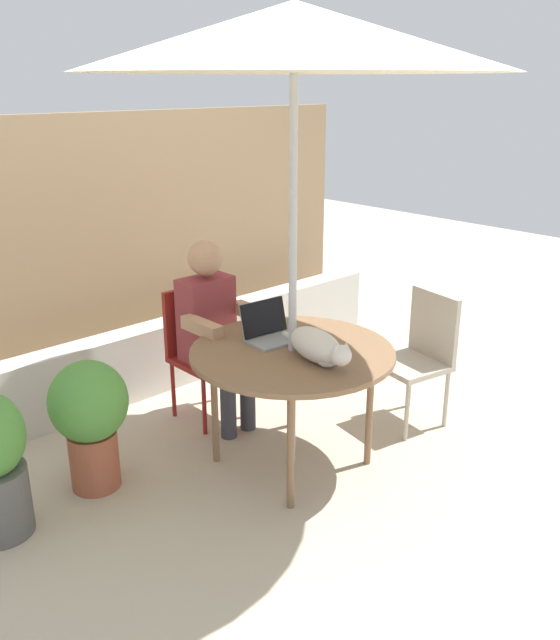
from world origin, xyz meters
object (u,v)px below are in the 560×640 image
Objects in this scene: chair_empty at (421,349)px; potted_plant_near_fence at (90,415)px; cat at (318,347)px; chair_occupied at (200,343)px; patio_table at (292,358)px; patio_umbrella at (294,38)px; person_seated at (213,325)px; laptop at (269,328)px.

chair_empty is 1.17× the size of potted_plant_near_fence.
cat reaches higher than chair_empty.
chair_occupied is at bearing 17.47° from potted_plant_near_fence.
chair_empty is (0.98, -0.19, -0.16)m from patio_table.
cat is at bearing -93.47° from patio_umbrella.
potted_plant_near_fence is at bearing 140.59° from cat.
person_seated is 0.51m from laptop.
laptop is 0.51× the size of cat.
chair_empty is 1.35m from person_seated.
chair_occupied is 1.45m from chair_empty.
chair_occupied is 0.72× the size of person_seated.
chair_occupied is (0.00, 0.87, -1.82)m from patio_umbrella.
laptop is (0.02, 0.22, 0.11)m from patio_table.
person_seated is at bearing 89.21° from cat.
cat reaches higher than potted_plant_near_fence.
person_seated is at bearing 90.00° from patio_table.
chair_occupied is 0.71m from laptop.
chair_occupied is 1.37× the size of cat.
cat reaches higher than patio_table.
patio_umbrella is 2.20m from potted_plant_near_fence.
patio_table is at bearing -90.00° from chair_occupied.
chair_occupied reaches higher than potted_plant_near_fence.
patio_umbrella is at bearing -95.44° from laptop.
patio_umbrella is 1.56m from laptop.
patio_table is at bearing -95.44° from laptop.
patio_table is 1.66m from patio_umbrella.
cat is at bearing -94.47° from laptop.
person_seated is at bearing 92.36° from laptop.
patio_umbrella reaches higher than chair_empty.
patio_umbrella is 1.54m from cat.
patio_table is 0.72m from person_seated.
potted_plant_near_fence is at bearing -171.33° from person_seated.
laptop reaches higher than patio_table.
chair_empty is at bearing -10.81° from patio_table.
chair_occupied is 1.13m from cat.
patio_umbrella is 2.87× the size of chair_occupied.
patio_umbrella reaches higher than potted_plant_near_fence.
person_seated is 3.74× the size of laptop.
patio_table is 0.25m from laptop.
laptop reaches higher than chair_occupied.
patio_umbrella reaches higher than chair_occupied.
laptop is at bearing -87.64° from person_seated.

